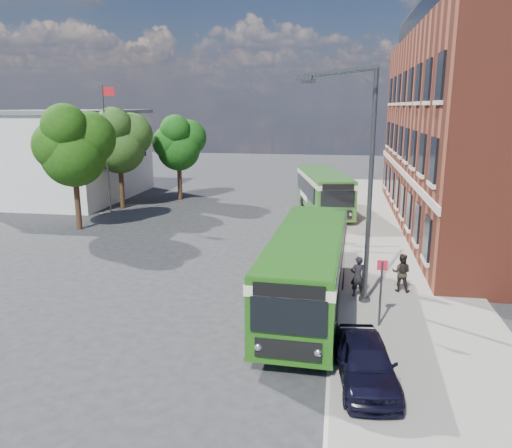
% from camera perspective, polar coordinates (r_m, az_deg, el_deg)
% --- Properties ---
extents(ground, '(120.00, 120.00, 0.00)m').
position_cam_1_polar(ground, '(22.52, -1.39, -6.43)').
color(ground, '#27272A').
rests_on(ground, ground).
extents(pavement, '(6.00, 48.00, 0.15)m').
position_cam_1_polar(pavement, '(29.94, 14.85, -1.71)').
color(pavement, gray).
rests_on(pavement, ground).
extents(kerb_line, '(0.12, 48.00, 0.01)m').
position_cam_1_polar(kerb_line, '(29.80, 9.00, -1.63)').
color(kerb_line, beige).
rests_on(kerb_line, ground).
extents(brick_office, '(12.10, 26.00, 14.20)m').
position_cam_1_polar(brick_office, '(34.31, 26.86, 10.85)').
color(brick_office, maroon).
rests_on(brick_office, ground).
extents(white_building, '(9.40, 13.40, 7.30)m').
position_cam_1_polar(white_building, '(44.79, -20.23, 7.46)').
color(white_building, silver).
rests_on(white_building, ground).
extents(flagpole, '(0.95, 0.10, 9.00)m').
position_cam_1_polar(flagpole, '(37.70, -16.69, 8.71)').
color(flagpole, '#313335').
rests_on(flagpole, ground).
extents(street_lamp, '(2.96, 2.38, 9.00)m').
position_cam_1_polar(street_lamp, '(19.04, 11.86, 4.52)').
color(street_lamp, '#313335').
rests_on(street_lamp, ground).
extents(bus_stop_sign, '(0.35, 0.08, 2.52)m').
position_cam_1_polar(bus_stop_sign, '(17.77, 14.09, -7.18)').
color(bus_stop_sign, '#313335').
rests_on(bus_stop_sign, ground).
extents(bus_front, '(2.98, 10.62, 3.02)m').
position_cam_1_polar(bus_front, '(18.89, 5.92, -4.57)').
color(bus_front, '#205512').
rests_on(bus_front, ground).
extents(bus_rear, '(4.56, 10.04, 3.02)m').
position_cam_1_polar(bus_rear, '(36.34, 7.73, 4.05)').
color(bus_rear, '#2F6521').
rests_on(bus_rear, ground).
extents(parked_car, '(1.95, 3.94, 1.29)m').
position_cam_1_polar(parked_car, '(14.48, 12.42, -15.10)').
color(parked_car, black).
rests_on(parked_car, pavement).
extents(pedestrian_a, '(0.69, 0.54, 1.66)m').
position_cam_1_polar(pedestrian_a, '(20.44, 11.56, -5.88)').
color(pedestrian_a, black).
rests_on(pedestrian_a, pavement).
extents(pedestrian_b, '(0.89, 0.76, 1.60)m').
position_cam_1_polar(pedestrian_b, '(21.41, 16.28, -5.35)').
color(pedestrian_b, black).
rests_on(pedestrian_b, pavement).
extents(tree_left, '(4.61, 4.39, 7.79)m').
position_cam_1_polar(tree_left, '(32.72, -20.16, 8.44)').
color(tree_left, '#352213').
rests_on(tree_left, ground).
extents(tree_mid, '(4.49, 4.27, 7.59)m').
position_cam_1_polar(tree_mid, '(39.02, -15.36, 9.24)').
color(tree_mid, '#352213').
rests_on(tree_mid, ground).
extents(tree_right, '(4.13, 3.93, 6.97)m').
position_cam_1_polar(tree_right, '(41.51, -8.81, 9.19)').
color(tree_right, '#352213').
rests_on(tree_right, ground).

